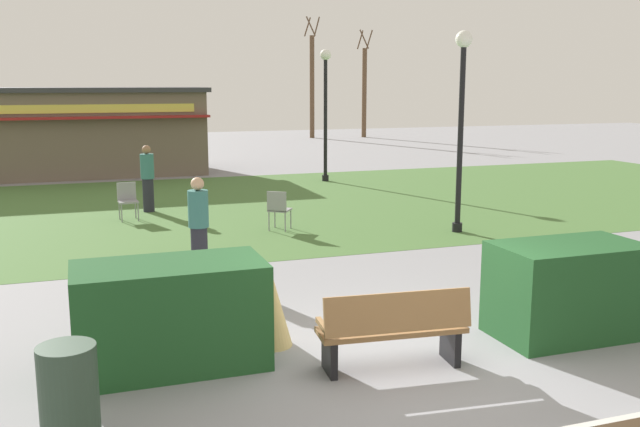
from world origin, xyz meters
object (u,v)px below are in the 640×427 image
at_px(food_kiosk, 72,131).
at_px(cafe_chair_west, 278,207).
at_px(cafe_chair_east, 127,198).
at_px(park_bench, 394,329).
at_px(person_standing, 148,178).
at_px(tree_right_bg, 312,84).
at_px(lamppost_mid, 461,108).
at_px(person_strolling, 199,226).
at_px(parked_car_west_slot, 98,143).
at_px(trash_bin, 69,396).
at_px(lamppost_far, 325,99).
at_px(tree_left_bg, 364,90).

relative_size(food_kiosk, cafe_chair_west, 10.48).
bearing_deg(cafe_chair_east, park_bench, -77.95).
height_order(food_kiosk, person_standing, food_kiosk).
distance_m(food_kiosk, cafe_chair_east, 9.46).
bearing_deg(tree_right_bg, cafe_chair_west, -110.09).
distance_m(lamppost_mid, food_kiosk, 15.39).
bearing_deg(person_standing, tree_right_bg, -59.40).
distance_m(lamppost_mid, tree_right_bg, 27.38).
bearing_deg(park_bench, tree_right_bg, 73.01).
distance_m(cafe_chair_east, person_strolling, 5.64).
relative_size(park_bench, cafe_chair_west, 1.96).
bearing_deg(parked_car_west_slot, trash_bin, -92.43).
relative_size(lamppost_mid, parked_car_west_slot, 1.01).
bearing_deg(food_kiosk, cafe_chair_west, -70.03).
xyz_separation_m(food_kiosk, person_standing, (1.78, -8.39, -0.69)).
distance_m(food_kiosk, parked_car_west_slot, 6.16).
bearing_deg(lamppost_mid, lamppost_far, 90.01).
height_order(person_strolling, person_standing, same).
height_order(cafe_chair_east, parked_car_west_slot, parked_car_west_slot).
distance_m(cafe_chair_west, parked_car_west_slot, 18.01).
xyz_separation_m(food_kiosk, cafe_chair_east, (1.20, -9.33, -1.02)).
bearing_deg(lamppost_mid, tree_left_bg, 71.59).
distance_m(park_bench, cafe_chair_east, 10.47).
height_order(food_kiosk, person_strolling, food_kiosk).
relative_size(food_kiosk, cafe_chair_east, 10.48).
relative_size(lamppost_far, person_strolling, 2.55).
relative_size(food_kiosk, person_standing, 5.52).
distance_m(park_bench, person_strolling, 4.88).
height_order(lamppost_mid, food_kiosk, lamppost_mid).
height_order(cafe_chair_west, person_standing, person_standing).
relative_size(trash_bin, tree_left_bg, 0.15).
distance_m(person_strolling, person_standing, 6.52).
bearing_deg(cafe_chair_west, tree_left_bg, 63.45).
height_order(cafe_chair_west, tree_left_bg, tree_left_bg).
height_order(trash_bin, tree_left_bg, tree_left_bg).
bearing_deg(cafe_chair_west, trash_bin, -117.12).
relative_size(cafe_chair_east, person_strolling, 0.53).
relative_size(lamppost_far, tree_left_bg, 0.68).
bearing_deg(person_strolling, trash_bin, -64.30).
bearing_deg(cafe_chair_east, person_standing, 58.60).
bearing_deg(lamppost_mid, person_strolling, -163.47).
height_order(lamppost_mid, cafe_chair_west, lamppost_mid).
xyz_separation_m(lamppost_mid, tree_right_bg, (5.61, 26.80, 0.45)).
xyz_separation_m(park_bench, parked_car_west_slot, (-2.35, 25.57, 0.16)).
bearing_deg(person_strolling, tree_right_bg, 114.89).
height_order(trash_bin, tree_right_bg, tree_right_bg).
height_order(cafe_chair_west, person_strolling, person_strolling).
height_order(lamppost_far, cafe_chair_east, lamppost_far).
height_order(trash_bin, person_standing, person_standing).
relative_size(tree_left_bg, tree_right_bg, 0.90).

